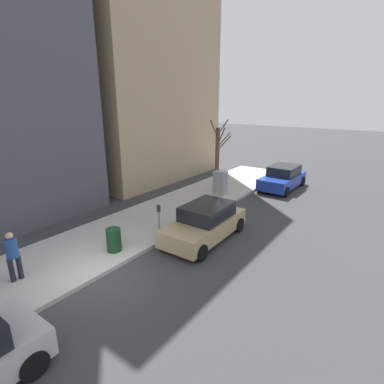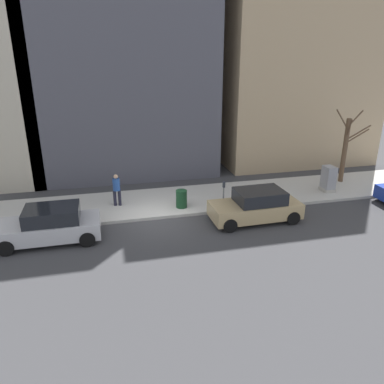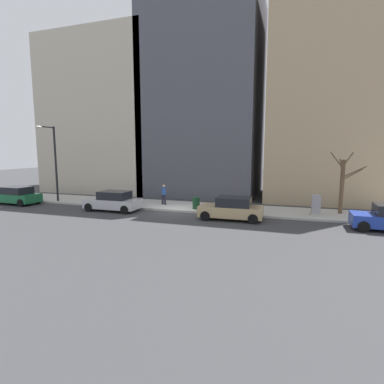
{
  "view_description": "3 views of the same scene",
  "coord_description": "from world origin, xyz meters",
  "px_view_note": "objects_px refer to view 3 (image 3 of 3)",
  "views": [
    {
      "loc": [
        -7.57,
        5.27,
        5.72
      ],
      "look_at": [
        0.64,
        -6.04,
        1.37
      ],
      "focal_mm": 28.0,
      "sensor_mm": 36.0,
      "label": 1
    },
    {
      "loc": [
        -16.23,
        2.28,
        7.51
      ],
      "look_at": [
        -0.32,
        -1.58,
        1.39
      ],
      "focal_mm": 35.0,
      "sensor_mm": 36.0,
      "label": 2
    },
    {
      "loc": [
        -20.64,
        -8.13,
        4.54
      ],
      "look_at": [
        1.29,
        -0.87,
        1.39
      ],
      "focal_mm": 28.0,
      "sensor_mm": 36.0,
      "label": 3
    }
  ],
  "objects_px": {
    "utility_box": "(316,205)",
    "office_tower_left": "(329,92)",
    "parked_car_tan": "(232,209)",
    "parking_meter": "(221,201)",
    "office_tower_right": "(119,119)",
    "pedestrian_near_meter": "(164,193)",
    "office_block_center": "(207,98)",
    "bare_tree": "(342,184)",
    "trash_bin": "(196,203)",
    "parked_car_silver": "(113,201)",
    "streetlamp": "(53,157)",
    "parked_car_green": "(16,196)"
  },
  "relations": [
    {
      "from": "trash_bin",
      "to": "office_tower_left",
      "type": "distance_m",
      "value": 16.79
    },
    {
      "from": "streetlamp",
      "to": "pedestrian_near_meter",
      "type": "distance_m",
      "value": 10.22
    },
    {
      "from": "trash_bin",
      "to": "office_block_center",
      "type": "bearing_deg",
      "value": 11.48
    },
    {
      "from": "utility_box",
      "to": "office_tower_right",
      "type": "distance_m",
      "value": 25.53
    },
    {
      "from": "parking_meter",
      "to": "bare_tree",
      "type": "xyz_separation_m",
      "value": [
        2.13,
        -8.22,
        1.26
      ]
    },
    {
      "from": "streetlamp",
      "to": "utility_box",
      "type": "bearing_deg",
      "value": -87.27
    },
    {
      "from": "trash_bin",
      "to": "pedestrian_near_meter",
      "type": "relative_size",
      "value": 0.54
    },
    {
      "from": "utility_box",
      "to": "streetlamp",
      "type": "bearing_deg",
      "value": 92.73
    },
    {
      "from": "parked_car_green",
      "to": "office_tower_right",
      "type": "xyz_separation_m",
      "value": [
        13.09,
        -2.28,
        7.69
      ]
    },
    {
      "from": "trash_bin",
      "to": "office_tower_right",
      "type": "xyz_separation_m",
      "value": [
        11.04,
        13.41,
        7.83
      ]
    },
    {
      "from": "streetlamp",
      "to": "trash_bin",
      "type": "distance_m",
      "value": 13.26
    },
    {
      "from": "utility_box",
      "to": "office_block_center",
      "type": "distance_m",
      "value": 17.2
    },
    {
      "from": "parking_meter",
      "to": "office_tower_left",
      "type": "xyz_separation_m",
      "value": [
        10.33,
        -7.76,
        8.99
      ]
    },
    {
      "from": "bare_tree",
      "to": "parked_car_silver",
      "type": "bearing_deg",
      "value": 102.59
    },
    {
      "from": "utility_box",
      "to": "office_block_center",
      "type": "relative_size",
      "value": 0.07
    },
    {
      "from": "utility_box",
      "to": "office_tower_left",
      "type": "distance_m",
      "value": 13.22
    },
    {
      "from": "parking_meter",
      "to": "parked_car_green",
      "type": "bearing_deg",
      "value": 95.15
    },
    {
      "from": "bare_tree",
      "to": "trash_bin",
      "type": "relative_size",
      "value": 4.84
    },
    {
      "from": "parked_car_green",
      "to": "streetlamp",
      "type": "distance_m",
      "value": 4.6
    },
    {
      "from": "parked_car_tan",
      "to": "parking_meter",
      "type": "relative_size",
      "value": 3.14
    },
    {
      "from": "parking_meter",
      "to": "utility_box",
      "type": "relative_size",
      "value": 0.94
    },
    {
      "from": "parked_car_silver",
      "to": "parking_meter",
      "type": "relative_size",
      "value": 3.12
    },
    {
      "from": "bare_tree",
      "to": "office_block_center",
      "type": "height_order",
      "value": "office_block_center"
    },
    {
      "from": "pedestrian_near_meter",
      "to": "office_block_center",
      "type": "relative_size",
      "value": 0.08
    },
    {
      "from": "utility_box",
      "to": "trash_bin",
      "type": "xyz_separation_m",
      "value": [
        -0.4,
        8.53,
        -0.25
      ]
    },
    {
      "from": "parked_car_silver",
      "to": "trash_bin",
      "type": "distance_m",
      "value": 6.37
    },
    {
      "from": "parked_car_green",
      "to": "bare_tree",
      "type": "relative_size",
      "value": 0.97
    },
    {
      "from": "parked_car_tan",
      "to": "parked_car_green",
      "type": "xyz_separation_m",
      "value": [
        0.03,
        18.83,
        0.0
      ]
    },
    {
      "from": "trash_bin",
      "to": "parking_meter",
      "type": "bearing_deg",
      "value": -102.28
    },
    {
      "from": "parked_car_silver",
      "to": "parking_meter",
      "type": "xyz_separation_m",
      "value": [
        1.52,
        -8.13,
        0.24
      ]
    },
    {
      "from": "parked_car_green",
      "to": "utility_box",
      "type": "distance_m",
      "value": 24.34
    },
    {
      "from": "office_block_center",
      "to": "office_tower_right",
      "type": "bearing_deg",
      "value": 85.71
    },
    {
      "from": "parked_car_tan",
      "to": "streetlamp",
      "type": "distance_m",
      "value": 16.34
    },
    {
      "from": "parked_car_green",
      "to": "trash_bin",
      "type": "distance_m",
      "value": 15.82
    },
    {
      "from": "trash_bin",
      "to": "streetlamp",
      "type": "bearing_deg",
      "value": 92.76
    },
    {
      "from": "utility_box",
      "to": "office_tower_left",
      "type": "xyz_separation_m",
      "value": [
        9.48,
        -1.3,
        9.12
      ]
    },
    {
      "from": "office_tower_left",
      "to": "utility_box",
      "type": "bearing_deg",
      "value": 172.18
    },
    {
      "from": "trash_bin",
      "to": "bare_tree",
      "type": "bearing_deg",
      "value": -80.73
    },
    {
      "from": "utility_box",
      "to": "office_tower_right",
      "type": "xyz_separation_m",
      "value": [
        10.64,
        21.94,
        7.58
      ]
    },
    {
      "from": "office_tower_left",
      "to": "office_tower_right",
      "type": "distance_m",
      "value": 23.32
    },
    {
      "from": "streetlamp",
      "to": "pedestrian_near_meter",
      "type": "bearing_deg",
      "value": -80.5
    },
    {
      "from": "parked_car_tan",
      "to": "parking_meter",
      "type": "bearing_deg",
      "value": 32.27
    },
    {
      "from": "office_tower_left",
      "to": "parked_car_tan",
      "type": "bearing_deg",
      "value": 150.79
    },
    {
      "from": "parked_car_green",
      "to": "office_tower_left",
      "type": "height_order",
      "value": "office_tower_left"
    },
    {
      "from": "pedestrian_near_meter",
      "to": "parked_car_silver",
      "type": "bearing_deg",
      "value": 51.13
    },
    {
      "from": "bare_tree",
      "to": "trash_bin",
      "type": "height_order",
      "value": "bare_tree"
    },
    {
      "from": "parked_car_green",
      "to": "office_tower_left",
      "type": "bearing_deg",
      "value": -63.49
    },
    {
      "from": "bare_tree",
      "to": "office_tower_right",
      "type": "distance_m",
      "value": 26.22
    },
    {
      "from": "parked_car_tan",
      "to": "streetlamp",
      "type": "xyz_separation_m",
      "value": [
        1.46,
        15.94,
        3.28
      ]
    },
    {
      "from": "office_tower_right",
      "to": "parking_meter",
      "type": "bearing_deg",
      "value": -126.58
    }
  ]
}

